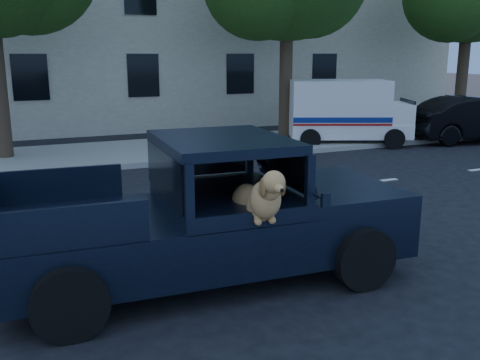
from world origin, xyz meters
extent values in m
plane|color=black|center=(0.00, 0.00, 0.00)|extent=(120.00, 120.00, 0.00)
cube|color=gray|center=(0.00, 9.20, 0.07)|extent=(60.00, 4.00, 0.15)
cylinder|color=#332619|center=(5.00, 9.60, 2.20)|extent=(0.44, 0.44, 4.40)
cylinder|color=#332619|center=(13.00, 9.60, 2.20)|extent=(0.44, 0.44, 4.40)
cube|color=beige|center=(3.00, 16.50, 4.50)|extent=(26.00, 6.00, 9.00)
cube|color=black|center=(-1.54, -0.28, 0.66)|extent=(5.55, 2.38, 0.69)
cube|color=black|center=(0.40, -0.38, 1.09)|extent=(1.68, 2.18, 0.17)
cube|color=black|center=(-1.27, -0.29, 1.89)|extent=(1.73, 2.09, 0.13)
cube|color=black|center=(-0.43, -0.34, 1.52)|extent=(0.36, 1.81, 0.59)
cube|color=black|center=(-1.09, -0.78, 0.86)|extent=(0.61, 0.61, 0.40)
cube|color=black|center=(-0.51, -1.65, 1.34)|extent=(0.11, 0.06, 0.17)
cube|color=silver|center=(6.68, 8.20, 0.52)|extent=(4.32, 3.17, 0.47)
cube|color=silver|center=(6.33, 8.34, 1.45)|extent=(3.63, 2.88, 1.40)
cube|color=silver|center=(8.10, 7.60, 1.08)|extent=(1.45, 1.92, 0.66)
cube|color=navy|center=(5.98, 7.52, 0.94)|extent=(2.94, 1.26, 0.17)
cube|color=#9E0F0F|center=(5.98, 7.52, 0.79)|extent=(2.94, 1.26, 0.07)
imported|color=black|center=(11.05, 6.91, 0.79)|extent=(2.57, 5.01, 1.57)
camera|label=1|loc=(-3.85, -6.80, 3.03)|focal=40.00mm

